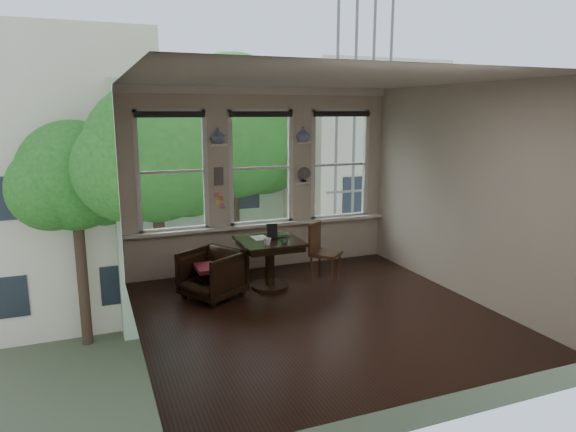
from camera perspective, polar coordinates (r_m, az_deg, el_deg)
name	(u,v)px	position (r m, az deg, el deg)	size (l,w,h in m)	color
ground	(316,313)	(6.90, 3.14, -10.76)	(4.50, 4.50, 0.00)	black
ceiling	(319,79)	(6.39, 3.44, 14.97)	(4.50, 4.50, 0.00)	silver
wall_back	(261,180)	(8.55, -3.07, 4.04)	(4.50, 4.50, 0.00)	beige
wall_front	(427,244)	(4.58, 15.19, -2.99)	(4.50, 4.50, 0.00)	beige
wall_left	(132,215)	(5.91, -16.93, 0.15)	(4.50, 4.50, 0.00)	beige
wall_right	(461,191)	(7.69, 18.70, 2.60)	(4.50, 4.50, 0.00)	beige
window_left	(172,171)	(8.18, -12.79, 4.84)	(1.10, 0.12, 1.90)	white
window_center	(260,168)	(8.52, -3.09, 5.37)	(1.10, 0.12, 1.90)	white
window_right	(339,164)	(9.09, 5.66, 5.72)	(1.10, 0.12, 1.90)	white
shelf_left	(218,145)	(8.19, -7.75, 7.84)	(0.26, 0.16, 0.03)	white
shelf_right	(303,143)	(8.65, 1.70, 8.14)	(0.26, 0.16, 0.03)	white
intercom	(219,176)	(8.27, -7.71, 4.40)	(0.14, 0.06, 0.28)	#59544F
sticky_notes	(219,198)	(8.32, -7.65, 2.01)	(0.16, 0.01, 0.24)	pink
desk_fan	(303,177)	(8.69, 1.73, 4.38)	(0.20, 0.20, 0.24)	#59544F
vase_left	(218,136)	(8.18, -7.78, 8.82)	(0.24, 0.24, 0.25)	silver
vase_right	(303,134)	(8.65, 1.70, 9.06)	(0.24, 0.24, 0.25)	silver
table	(270,264)	(7.70, -2.04, -5.37)	(0.90, 0.90, 0.75)	black
armchair_left	(212,274)	(7.40, -8.43, -6.42)	(0.74, 0.76, 0.69)	black
cushion_red	(212,267)	(7.37, -8.45, -5.67)	(0.45, 0.45, 0.06)	maroon
side_chair_right	(326,253)	(7.99, 4.22, -4.12)	(0.42, 0.42, 0.92)	#3F2016
laptop	(281,237)	(7.69, -0.76, -2.40)	(0.30, 0.20, 0.02)	black
mug	(267,242)	(7.30, -2.30, -2.85)	(0.11, 0.11, 0.10)	white
drinking_glass	(284,241)	(7.35, -0.44, -2.77)	(0.12, 0.12, 0.10)	white
tablet	(272,231)	(7.68, -1.77, -1.67)	(0.16, 0.02, 0.22)	black
papers	(260,238)	(7.73, -3.16, -2.41)	(0.22, 0.30, 0.00)	silver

